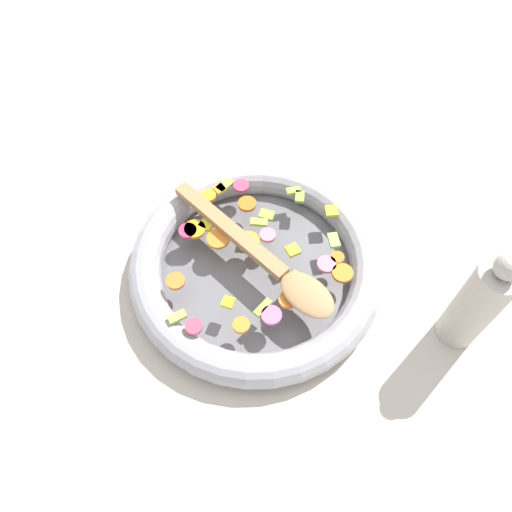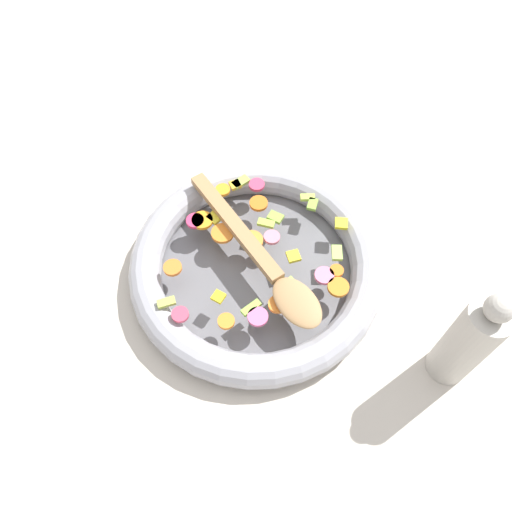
% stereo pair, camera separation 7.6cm
% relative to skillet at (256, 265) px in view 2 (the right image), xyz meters
% --- Properties ---
extents(ground_plane, '(4.00, 4.00, 0.00)m').
position_rel_skillet_xyz_m(ground_plane, '(0.00, 0.00, -0.02)').
color(ground_plane, beige).
extents(skillet, '(0.40, 0.40, 0.05)m').
position_rel_skillet_xyz_m(skillet, '(0.00, 0.00, 0.00)').
color(skillet, slate).
rests_on(skillet, ground_plane).
extents(chopped_vegetables, '(0.31, 0.28, 0.01)m').
position_rel_skillet_xyz_m(chopped_vegetables, '(0.01, 0.01, 0.03)').
color(chopped_vegetables, orange).
rests_on(chopped_vegetables, skillet).
extents(wooden_spoon, '(0.14, 0.32, 0.01)m').
position_rel_skillet_xyz_m(wooden_spoon, '(-0.01, -0.02, 0.04)').
color(wooden_spoon, '#A87F51').
rests_on(wooden_spoon, chopped_vegetables).
extents(pepper_mill, '(0.06, 0.06, 0.21)m').
position_rel_skillet_xyz_m(pepper_mill, '(0.04, -0.31, 0.07)').
color(pepper_mill, '#B2ADA3').
rests_on(pepper_mill, ground_plane).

